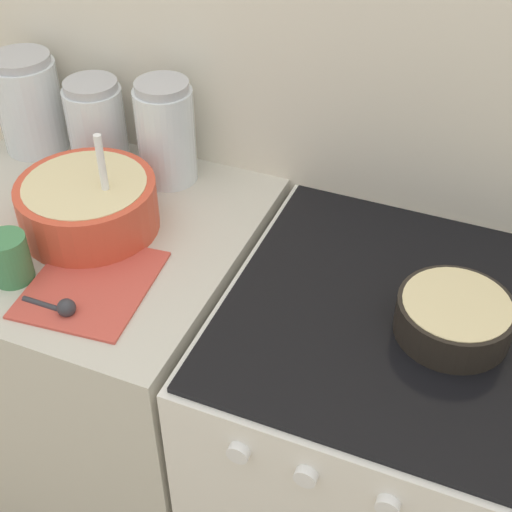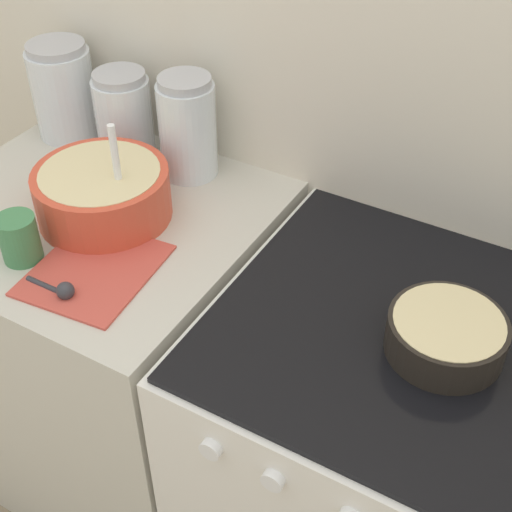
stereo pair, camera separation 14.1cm
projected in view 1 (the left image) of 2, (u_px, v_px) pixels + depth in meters
wall_back at (298, 56)px, 1.54m from camera, size 4.52×0.05×2.40m
countertop_cabinet at (102, 360)px, 1.86m from camera, size 0.76×0.70×0.90m
stove at (378, 452)px, 1.65m from camera, size 0.69×0.71×0.90m
mixing_bowl at (88, 203)px, 1.53m from camera, size 0.30×0.30×0.24m
baking_pan at (454, 317)px, 1.30m from camera, size 0.21×0.21×0.07m
storage_jar_left at (31, 109)px, 1.77m from camera, size 0.16×0.16×0.25m
storage_jar_middle at (97, 129)px, 1.72m from camera, size 0.14×0.14×0.21m
storage_jar_right at (166, 139)px, 1.65m from camera, size 0.14×0.14×0.25m
tin_can at (9, 258)px, 1.41m from camera, size 0.08×0.08×0.10m
recipe_page at (91, 284)px, 1.42m from camera, size 0.26×0.29×0.01m
measuring_spoon at (61, 307)px, 1.35m from camera, size 0.12×0.04×0.04m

